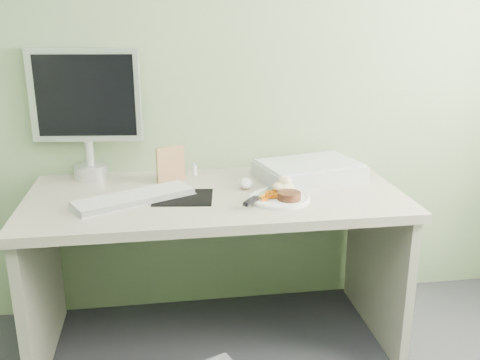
{
  "coord_description": "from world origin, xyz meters",
  "views": [
    {
      "loc": [
        -0.22,
        -0.54,
        1.48
      ],
      "look_at": [
        0.09,
        1.5,
        0.82
      ],
      "focal_mm": 40.0,
      "sensor_mm": 36.0,
      "label": 1
    }
  ],
  "objects": [
    {
      "name": "wall_back",
      "position": [
        0.0,
        2.0,
        1.35
      ],
      "size": [
        3.5,
        0.0,
        3.5
      ],
      "primitive_type": "plane",
      "rotation": [
        1.57,
        0.0,
        0.0
      ],
      "color": "gray",
      "rests_on": "floor"
    },
    {
      "name": "desk",
      "position": [
        0.0,
        1.62,
        0.55
      ],
      "size": [
        1.6,
        0.75,
        0.73
      ],
      "color": "#BBAE9C",
      "rests_on": "floor"
    },
    {
      "name": "plate",
      "position": [
        0.25,
        1.5,
        0.74
      ],
      "size": [
        0.25,
        0.25,
        0.01
      ],
      "primitive_type": "cylinder",
      "color": "white",
      "rests_on": "desk"
    },
    {
      "name": "steak",
      "position": [
        0.29,
        1.46,
        0.76
      ],
      "size": [
        0.12,
        0.12,
        0.03
      ],
      "primitive_type": "cylinder",
      "rotation": [
        0.0,
        0.0,
        0.24
      ],
      "color": "black",
      "rests_on": "plate"
    },
    {
      "name": "potato_pile",
      "position": [
        0.29,
        1.56,
        0.77
      ],
      "size": [
        0.12,
        0.09,
        0.06
      ],
      "primitive_type": "ellipsoid",
      "rotation": [
        0.0,
        0.0,
        0.1
      ],
      "color": "tan",
      "rests_on": "plate"
    },
    {
      "name": "carrot_heap",
      "position": [
        0.2,
        1.49,
        0.76
      ],
      "size": [
        0.06,
        0.05,
        0.04
      ],
      "primitive_type": "cube",
      "rotation": [
        0.0,
        0.0,
        0.05
      ],
      "color": "#D95E04",
      "rests_on": "plate"
    },
    {
      "name": "steak_knife",
      "position": [
        0.14,
        1.46,
        0.76
      ],
      "size": [
        0.16,
        0.21,
        0.02
      ],
      "rotation": [
        0.0,
        0.0,
        0.94
      ],
      "color": "silver",
      "rests_on": "plate"
    },
    {
      "name": "mousepad",
      "position": [
        -0.14,
        1.58,
        0.73
      ],
      "size": [
        0.27,
        0.24,
        0.0
      ],
      "primitive_type": "cube",
      "rotation": [
        0.0,
        0.0,
        -0.13
      ],
      "color": "black",
      "rests_on": "desk"
    },
    {
      "name": "keyboard",
      "position": [
        -0.34,
        1.57,
        0.75
      ],
      "size": [
        0.51,
        0.35,
        0.02
      ],
      "primitive_type": "cube",
      "rotation": [
        0.0,
        0.0,
        0.47
      ],
      "color": "white",
      "rests_on": "desk"
    },
    {
      "name": "computer_mouse",
      "position": [
        0.14,
        1.68,
        0.75
      ],
      "size": [
        0.07,
        0.11,
        0.04
      ],
      "primitive_type": "ellipsoid",
      "rotation": [
        0.0,
        0.0,
        -0.08
      ],
      "color": "white",
      "rests_on": "desk"
    },
    {
      "name": "photo_frame",
      "position": [
        -0.18,
        1.81,
        0.81
      ],
      "size": [
        0.13,
        0.07,
        0.17
      ],
      "primitive_type": "cube",
      "rotation": [
        0.0,
        0.0,
        0.4
      ],
      "color": "#A5694D",
      "rests_on": "desk"
    },
    {
      "name": "eyedrop_bottle",
      "position": [
        -0.07,
        1.9,
        0.76
      ],
      "size": [
        0.02,
        0.02,
        0.06
      ],
      "color": "white",
      "rests_on": "desk"
    },
    {
      "name": "scanner",
      "position": [
        0.45,
        1.76,
        0.77
      ],
      "size": [
        0.51,
        0.4,
        0.07
      ],
      "primitive_type": "cube",
      "rotation": [
        0.0,
        0.0,
        0.23
      ],
      "color": "#ABACB2",
      "rests_on": "desk"
    },
    {
      "name": "monitor",
      "position": [
        -0.55,
        1.94,
        1.06
      ],
      "size": [
        0.5,
        0.15,
        0.59
      ],
      "rotation": [
        0.0,
        0.0,
        -0.12
      ],
      "color": "silver",
      "rests_on": "desk"
    }
  ]
}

